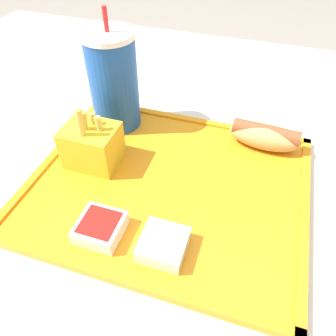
{
  "coord_description": "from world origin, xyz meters",
  "views": [
    {
      "loc": [
        0.08,
        -0.35,
        1.1
      ],
      "look_at": [
        -0.02,
        -0.04,
        0.78
      ],
      "focal_mm": 35.0,
      "sensor_mm": 36.0,
      "label": 1
    }
  ],
  "objects_px": {
    "sauce_cup_mayo": "(163,244)",
    "sauce_cup_ketchup": "(100,227)",
    "soda_cup": "(114,81)",
    "fries_carton": "(92,145)",
    "hot_dog_far": "(265,136)"
  },
  "relations": [
    {
      "from": "sauce_cup_mayo",
      "to": "sauce_cup_ketchup",
      "type": "distance_m",
      "value": 0.08
    },
    {
      "from": "soda_cup",
      "to": "fries_carton",
      "type": "relative_size",
      "value": 1.83
    },
    {
      "from": "hot_dog_far",
      "to": "sauce_cup_ketchup",
      "type": "xyz_separation_m",
      "value": [
        -0.18,
        -0.24,
        -0.01
      ]
    },
    {
      "from": "sauce_cup_mayo",
      "to": "sauce_cup_ketchup",
      "type": "relative_size",
      "value": 1.0
    },
    {
      "from": "fries_carton",
      "to": "hot_dog_far",
      "type": "bearing_deg",
      "value": 25.64
    },
    {
      "from": "hot_dog_far",
      "to": "sauce_cup_mayo",
      "type": "height_order",
      "value": "hot_dog_far"
    },
    {
      "from": "soda_cup",
      "to": "fries_carton",
      "type": "height_order",
      "value": "soda_cup"
    },
    {
      "from": "soda_cup",
      "to": "sauce_cup_ketchup",
      "type": "relative_size",
      "value": 3.59
    },
    {
      "from": "soda_cup",
      "to": "sauce_cup_mayo",
      "type": "relative_size",
      "value": 3.59
    },
    {
      "from": "soda_cup",
      "to": "fries_carton",
      "type": "distance_m",
      "value": 0.12
    },
    {
      "from": "sauce_cup_ketchup",
      "to": "soda_cup",
      "type": "bearing_deg",
      "value": 108.94
    },
    {
      "from": "fries_carton",
      "to": "soda_cup",
      "type": "bearing_deg",
      "value": 94.12
    },
    {
      "from": "soda_cup",
      "to": "sauce_cup_ketchup",
      "type": "distance_m",
      "value": 0.25
    },
    {
      "from": "fries_carton",
      "to": "sauce_cup_mayo",
      "type": "bearing_deg",
      "value": -37.57
    },
    {
      "from": "soda_cup",
      "to": "sauce_cup_mayo",
      "type": "distance_m",
      "value": 0.28
    }
  ]
}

